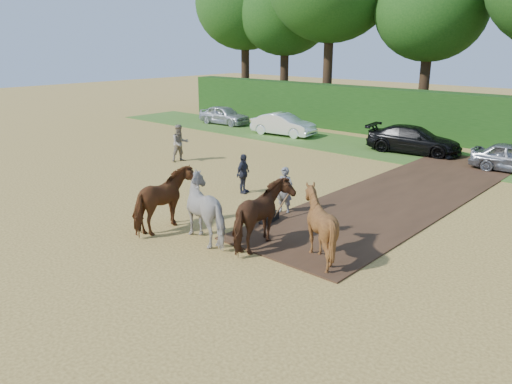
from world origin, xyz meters
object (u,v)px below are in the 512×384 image
Objects in this scene: spectator_near at (180,143)px; plough_team at (238,212)px; spectator_far at (243,174)px; parked_cars at (437,145)px.

plough_team reaches higher than spectator_near.
spectator_far is at bearing -89.12° from spectator_near.
spectator_near is 1.18× the size of spectator_far.
spectator_near is 6.50m from spectator_far.
spectator_near is 0.28× the size of plough_team.
spectator_near is at bearing 149.17° from plough_team.
spectator_near is 0.05× the size of parked_cars.
spectator_far reaches higher than parked_cars.
spectator_near is 13.35m from parked_cars.
parked_cars is (3.21, 11.35, -0.10)m from spectator_far.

